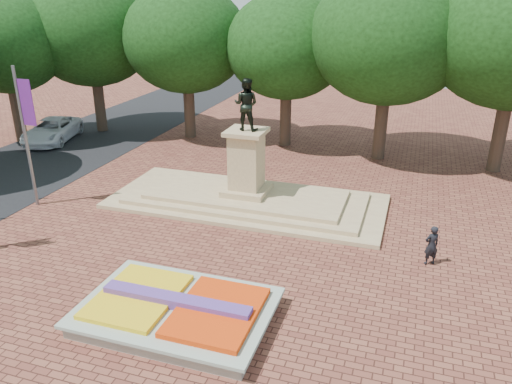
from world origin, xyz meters
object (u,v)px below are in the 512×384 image
Objects in this scene: flower_bed at (177,310)px; van at (52,130)px; monument at (247,187)px; pedestrian at (431,245)px.

flower_bed is 24.39m from van.
flower_bed is 10.07m from monument.
monument is at bearing 95.87° from flower_bed.
pedestrian is at bearing -36.79° from van.
monument reaches higher than flower_bed.
monument is 8.36× the size of pedestrian.
van is 3.51× the size of pedestrian.
pedestrian reaches higher than flower_bed.
flower_bed is at bearing -58.17° from van.
monument is 2.38× the size of van.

